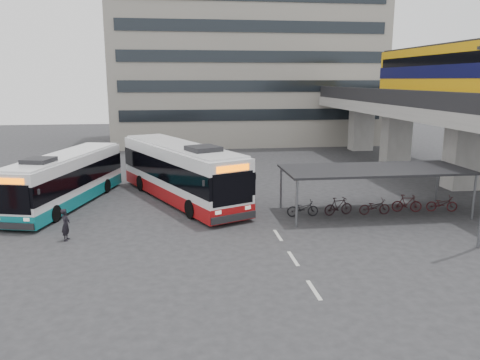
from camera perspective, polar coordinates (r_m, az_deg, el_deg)
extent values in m
plane|color=#28282B|center=(22.17, -1.74, -7.03)|extent=(120.00, 120.00, 0.00)
cube|color=gray|center=(34.96, 25.64, 2.76)|extent=(2.20, 1.60, 4.60)
cube|color=gray|center=(43.57, 18.49, 4.97)|extent=(2.20, 1.60, 4.60)
cube|color=gray|center=(50.83, 14.55, 6.15)|extent=(2.20, 1.60, 4.60)
cube|color=gray|center=(38.06, 22.73, 7.87)|extent=(8.00, 32.00, 0.90)
cube|color=black|center=(36.28, 17.67, 9.65)|extent=(0.35, 32.00, 1.10)
cube|color=#D99A0C|center=(35.28, 25.72, 11.50)|extent=(2.90, 20.00, 3.90)
cube|color=#090B36|center=(35.28, 25.75, 11.83)|extent=(2.98, 20.02, 0.90)
cube|color=black|center=(35.30, 25.87, 13.12)|extent=(2.96, 19.20, 0.70)
cube|color=black|center=(35.35, 26.02, 14.65)|extent=(2.70, 19.60, 0.25)
cylinder|color=#595B60|center=(26.98, 5.01, -0.92)|extent=(0.12, 0.12, 2.40)
cylinder|color=#595B60|center=(30.53, 22.88, -0.31)|extent=(0.12, 0.12, 2.40)
cylinder|color=#595B60|center=(23.59, 6.92, -2.88)|extent=(0.12, 0.12, 2.40)
cylinder|color=#595B60|center=(27.58, 26.62, -1.90)|extent=(0.12, 0.12, 2.40)
cube|color=black|center=(26.53, 16.10, 1.25)|extent=(10.00, 4.00, 0.12)
imported|color=black|center=(25.66, 7.61, -3.40)|extent=(1.71, 0.60, 0.90)
imported|color=black|center=(26.24, 11.83, -3.09)|extent=(1.66, 0.47, 1.00)
imported|color=black|center=(26.97, 15.84, -2.99)|extent=(1.71, 0.60, 0.90)
imported|color=black|center=(27.81, 19.64, -2.68)|extent=(1.66, 0.47, 1.00)
imported|color=#350C0F|center=(28.79, 23.18, -2.58)|extent=(1.71, 0.60, 0.90)
cube|color=gray|center=(57.64, 0.47, 17.36)|extent=(30.00, 15.00, 25.00)
cube|color=beige|center=(17.16, 9.00, -13.11)|extent=(0.15, 1.60, 0.01)
cube|color=beige|center=(19.81, 6.50, -9.49)|extent=(0.15, 1.60, 0.01)
cube|color=beige|center=(22.54, 4.64, -6.72)|extent=(0.15, 1.60, 0.01)
cube|color=white|center=(28.82, -7.30, 1.29)|extent=(7.56, 12.48, 2.86)
cube|color=maroon|center=(29.09, -7.23, -1.28)|extent=(7.61, 12.53, 0.78)
cube|color=black|center=(28.79, -7.31, 1.55)|extent=(7.62, 12.52, 1.20)
cube|color=#ED5E00|center=(23.18, -0.88, 1.42)|extent=(1.73, 0.84, 0.31)
cube|color=black|center=(25.77, -4.48, 3.81)|extent=(2.14, 2.17, 0.29)
cylinder|color=black|center=(25.09, -5.97, -3.55)|extent=(0.71, 1.08, 1.04)
cylinder|color=black|center=(32.72, -7.83, 0.11)|extent=(0.71, 1.08, 1.04)
cube|color=white|center=(29.41, -20.43, 0.35)|extent=(5.09, 11.12, 2.50)
cube|color=#0C6E73|center=(29.65, -20.26, -1.84)|extent=(5.14, 11.17, 0.68)
cube|color=black|center=(29.38, -20.44, 0.57)|extent=(5.16, 11.15, 1.04)
cube|color=#ED5E00|center=(24.66, -26.43, -0.11)|extent=(1.58, 0.50, 0.27)
cube|color=black|center=(26.82, -23.34, 2.19)|extent=(1.72, 1.77, 0.25)
cylinder|color=black|center=(27.30, -25.63, -3.56)|extent=(0.50, 0.95, 0.91)
cylinder|color=black|center=(31.87, -16.02, -0.70)|extent=(0.50, 0.95, 0.91)
imported|color=black|center=(23.03, -20.47, -5.11)|extent=(0.40, 0.58, 1.51)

